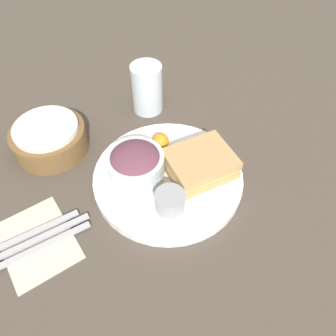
# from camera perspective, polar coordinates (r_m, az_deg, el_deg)

# --- Properties ---
(ground_plane) EXTENTS (4.00, 4.00, 0.00)m
(ground_plane) POSITION_cam_1_polar(r_m,az_deg,el_deg) (0.71, 0.00, -2.17)
(ground_plane) COLOR #4C4238
(plate) EXTENTS (0.32, 0.32, 0.02)m
(plate) POSITION_cam_1_polar(r_m,az_deg,el_deg) (0.70, 0.00, -1.63)
(plate) COLOR white
(plate) RESTS_ON ground_plane
(sandwich) EXTENTS (0.15, 0.13, 0.05)m
(sandwich) POSITION_cam_1_polar(r_m,az_deg,el_deg) (0.68, 5.59, 0.74)
(sandwich) COLOR tan
(sandwich) RESTS_ON plate
(salad_bowl) EXTENTS (0.12, 0.12, 0.07)m
(salad_bowl) POSITION_cam_1_polar(r_m,az_deg,el_deg) (0.67, -5.68, 0.82)
(salad_bowl) COLOR silver
(salad_bowl) RESTS_ON plate
(dressing_cup) EXTENTS (0.06, 0.06, 0.04)m
(dressing_cup) POSITION_cam_1_polar(r_m,az_deg,el_deg) (0.62, 0.33, -5.77)
(dressing_cup) COLOR #99999E
(dressing_cup) RESTS_ON plate
(orange_wedge) EXTENTS (0.04, 0.04, 0.04)m
(orange_wedge) POSITION_cam_1_polar(r_m,az_deg,el_deg) (0.73, -1.32, 4.69)
(orange_wedge) COLOR orange
(orange_wedge) RESTS_ON plate
(drink_glass) EXTENTS (0.08, 0.08, 0.13)m
(drink_glass) POSITION_cam_1_polar(r_m,az_deg,el_deg) (0.84, -3.68, 13.66)
(drink_glass) COLOR silver
(drink_glass) RESTS_ON ground_plane
(bread_basket) EXTENTS (0.17, 0.17, 0.07)m
(bread_basket) POSITION_cam_1_polar(r_m,az_deg,el_deg) (0.79, -19.96, 4.92)
(bread_basket) COLOR brown
(bread_basket) RESTS_ON ground_plane
(napkin) EXTENTS (0.12, 0.16, 0.00)m
(napkin) POSITION_cam_1_polar(r_m,az_deg,el_deg) (0.67, -21.86, -11.74)
(napkin) COLOR beige
(napkin) RESTS_ON ground_plane
(fork) EXTENTS (0.20, 0.02, 0.01)m
(fork) POSITION_cam_1_polar(r_m,az_deg,el_deg) (0.66, -21.55, -12.78)
(fork) COLOR #B2B2B7
(fork) RESTS_ON napkin
(knife) EXTENTS (0.21, 0.03, 0.01)m
(knife) POSITION_cam_1_polar(r_m,az_deg,el_deg) (0.67, -21.97, -11.55)
(knife) COLOR #B2B2B7
(knife) RESTS_ON napkin
(spoon) EXTENTS (0.18, 0.02, 0.01)m
(spoon) POSITION_cam_1_polar(r_m,az_deg,el_deg) (0.68, -22.38, -10.36)
(spoon) COLOR #B2B2B7
(spoon) RESTS_ON napkin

